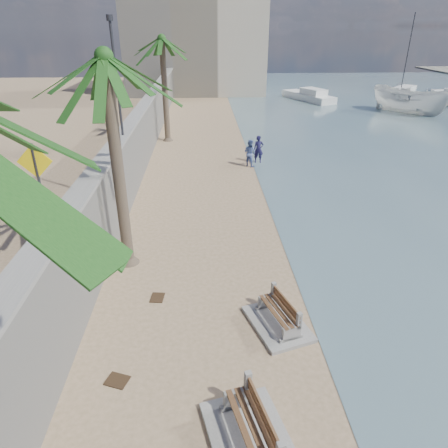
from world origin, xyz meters
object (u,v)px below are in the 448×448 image
bench_near (251,430)px  sailboat_west (401,90)px  person_a (259,147)px  palm_back (162,40)px  yacht_far (308,97)px  bench_far (278,315)px  person_b (250,151)px  palm_mid (104,60)px  boat_cruiser (411,99)px

bench_near → sailboat_west: 57.88m
bench_near → person_a: person_a is taller
palm_back → yacht_far: 25.65m
yacht_far → bench_far: bearing=141.7°
sailboat_west → bench_far: bearing=-118.4°
bench_far → person_a: 16.44m
sailboat_west → palm_back: bearing=-140.9°
bench_near → sailboat_west: bearing=62.3°
bench_near → bench_far: size_ratio=1.12×
person_a → sailboat_west: (24.12, 31.03, -0.73)m
sailboat_west → yacht_far: bearing=-157.3°
palm_back → yacht_far: (15.99, 18.77, -7.03)m
person_b → sailboat_west: (24.78, 31.73, -0.66)m
palm_back → person_a: palm_back is taller
palm_back → person_a: size_ratio=4.04×
palm_back → bench_near: bearing=-81.9°
bench_near → person_a: size_ratio=1.37×
palm_mid → boat_cruiser: size_ratio=2.24×
yacht_far → palm_back: bearing=116.2°
bench_far → yacht_far: bearing=75.1°
person_a → sailboat_west: 39.31m
person_b → yacht_far: (10.13, 25.60, -0.62)m
yacht_far → person_a: bearing=135.8°
palm_mid → person_a: 15.46m
palm_mid → palm_back: palm_back is taller
person_a → yacht_far: (9.47, 24.90, -0.69)m
palm_back → sailboat_west: bearing=39.1°
boat_cruiser → sailboat_west: bearing=28.6°
bench_far → boat_cruiser: boat_cruiser is taller
bench_near → sailboat_west: sailboat_west is taller
bench_far → sailboat_west: bearing=61.6°
bench_far → person_b: size_ratio=1.31×
bench_far → person_a: person_a is taller
palm_back → person_a: (6.52, -6.13, -6.34)m
bench_far → person_b: bearing=86.9°
person_a → yacht_far: person_a is taller
yacht_far → bench_near: bearing=141.4°
palm_mid → bench_far: bearing=-37.3°
bench_far → yacht_far: (10.98, 41.26, -0.05)m
palm_back → person_a: 10.97m
bench_near → palm_back: palm_back is taller
bench_far → palm_back: palm_back is taller
bench_near → palm_back: bearing=98.1°
yacht_far → person_b: bearing=135.0°
boat_cruiser → palm_back: bearing=162.7°
boat_cruiser → yacht_far: (-8.67, 8.73, -1.12)m
person_b → palm_back: bearing=-6.0°
bench_far → boat_cruiser: (19.65, 32.53, 1.07)m
bench_near → yacht_far: yacht_far is taller
palm_back → yacht_far: bearing=49.6°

